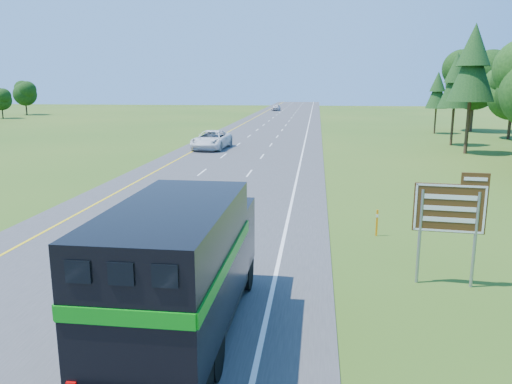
{
  "coord_description": "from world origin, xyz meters",
  "views": [
    {
      "loc": [
        6.81,
        -7.89,
        6.7
      ],
      "look_at": [
        4.1,
        14.52,
        1.78
      ],
      "focal_mm": 35.0,
      "sensor_mm": 36.0,
      "label": 1
    }
  ],
  "objects_px": {
    "white_suv": "(212,140)",
    "exit_sign": "(451,213)",
    "horse_truck": "(182,266)",
    "far_car": "(276,107)"
  },
  "relations": [
    {
      "from": "horse_truck",
      "to": "far_car",
      "type": "height_order",
      "value": "horse_truck"
    },
    {
      "from": "white_suv",
      "to": "far_car",
      "type": "bearing_deg",
      "value": 93.29
    },
    {
      "from": "horse_truck",
      "to": "exit_sign",
      "type": "height_order",
      "value": "exit_sign"
    },
    {
      "from": "horse_truck",
      "to": "white_suv",
      "type": "distance_m",
      "value": 39.72
    },
    {
      "from": "horse_truck",
      "to": "far_car",
      "type": "bearing_deg",
      "value": 93.88
    },
    {
      "from": "horse_truck",
      "to": "exit_sign",
      "type": "xyz_separation_m",
      "value": [
        7.82,
        4.73,
        0.44
      ]
    },
    {
      "from": "far_car",
      "to": "exit_sign",
      "type": "distance_m",
      "value": 110.9
    },
    {
      "from": "exit_sign",
      "to": "white_suv",
      "type": "bearing_deg",
      "value": 119.84
    },
    {
      "from": "white_suv",
      "to": "far_car",
      "type": "distance_m",
      "value": 75.64
    },
    {
      "from": "white_suv",
      "to": "exit_sign",
      "type": "bearing_deg",
      "value": -62.26
    }
  ]
}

